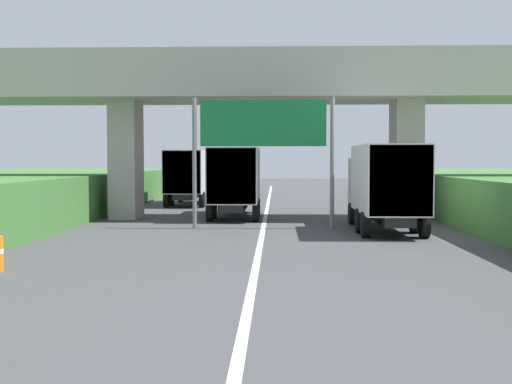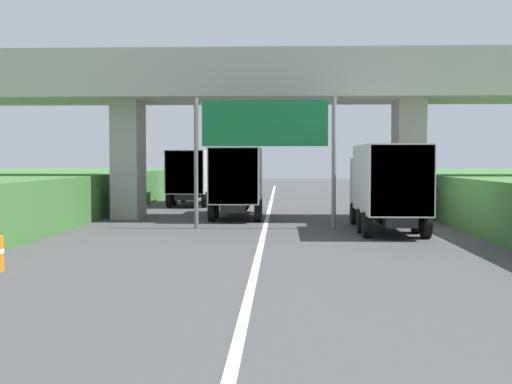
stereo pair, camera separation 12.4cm
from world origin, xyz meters
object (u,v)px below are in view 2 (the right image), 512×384
at_px(truck_red, 238,179).
at_px(truck_silver, 387,183).
at_px(overhead_highway_sign, 265,132).
at_px(truck_green, 192,174).
at_px(car_black, 249,185).

relative_size(truck_red, truck_silver, 1.00).
height_order(overhead_highway_sign, truck_silver, overhead_highway_sign).
distance_m(truck_red, truck_green, 9.61).
distance_m(overhead_highway_sign, truck_silver, 5.37).
relative_size(overhead_highway_sign, truck_silver, 0.81).
height_order(truck_green, car_black, truck_green).
distance_m(overhead_highway_sign, truck_red, 5.95).
height_order(truck_silver, car_black, truck_silver).
height_order(truck_red, truck_green, same).
relative_size(truck_red, truck_green, 1.00).
bearing_deg(overhead_highway_sign, truck_green, 109.20).
bearing_deg(truck_green, car_black, 74.12).
xyz_separation_m(truck_red, truck_green, (-3.52, 8.95, 0.00)).
height_order(overhead_highway_sign, truck_red, overhead_highway_sign).
xyz_separation_m(truck_red, truck_silver, (6.36, -6.16, 0.00)).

